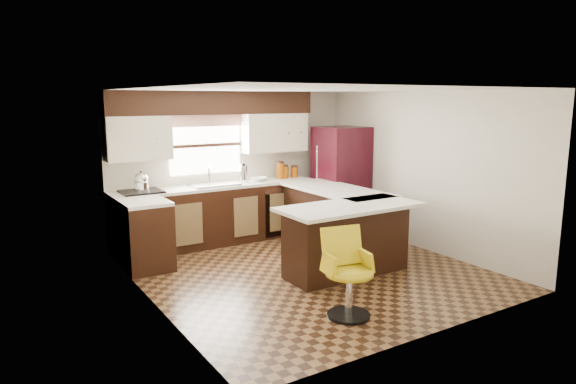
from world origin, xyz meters
TOP-DOWN VIEW (x-y plane):
  - floor at (0.00, 0.00)m, footprint 4.40×4.40m
  - ceiling at (0.00, 0.00)m, footprint 4.40×4.40m
  - wall_back at (0.00, 2.20)m, footprint 4.40×0.00m
  - wall_front at (0.00, -2.20)m, footprint 4.40×0.00m
  - wall_left at (-2.10, 0.00)m, footprint 0.00×4.40m
  - wall_right at (2.10, 0.00)m, footprint 0.00×4.40m
  - base_cab_back at (-0.45, 1.90)m, footprint 3.30×0.60m
  - base_cab_left at (-1.80, 1.25)m, footprint 0.60×0.70m
  - counter_back at (-0.45, 1.90)m, footprint 3.30×0.60m
  - counter_left at (-1.80, 1.25)m, footprint 0.60×0.70m
  - soffit at (-0.40, 2.03)m, footprint 3.40×0.35m
  - upper_cab_left at (-1.62, 2.03)m, footprint 0.94×0.35m
  - upper_cab_right at (0.68, 2.03)m, footprint 1.14×0.35m
  - window_pane at (-0.50, 2.18)m, footprint 1.20×0.02m
  - valance at (-0.50, 2.14)m, footprint 1.30×0.06m
  - sink at (-0.50, 1.88)m, footprint 0.75×0.45m
  - dishwasher at (0.55, 1.61)m, footprint 0.58×0.03m
  - cooktop at (-1.65, 1.88)m, footprint 0.58×0.50m
  - peninsula_long at (0.90, 0.62)m, footprint 0.60×1.95m
  - peninsula_return at (0.38, -0.35)m, footprint 1.65×0.60m
  - counter_pen_long at (0.95, 0.62)m, footprint 0.84×1.95m
  - counter_pen_return at (0.35, -0.44)m, footprint 1.89×0.84m
  - refrigerator at (1.69, 1.48)m, footprint 0.78×0.75m
  - bar_chair at (-0.46, -1.44)m, footprint 0.59×0.59m
  - kettle at (-1.64, 1.88)m, footprint 0.21×0.21m
  - percolator at (0.02, 1.90)m, footprint 0.13×0.13m
  - mixing_bowl at (0.31, 1.90)m, footprint 0.29×0.29m
  - canister_large at (0.74, 1.92)m, footprint 0.13×0.13m
  - canister_med at (0.82, 1.92)m, footprint 0.13×0.13m
  - canister_small at (1.02, 1.92)m, footprint 0.13×0.13m

SIDE VIEW (x-z plane):
  - floor at x=0.00m, z-range 0.00..0.00m
  - dishwasher at x=0.55m, z-range 0.04..0.82m
  - base_cab_back at x=-0.45m, z-range 0.00..0.90m
  - base_cab_left at x=-1.80m, z-range 0.00..0.90m
  - peninsula_long at x=0.90m, z-range 0.00..0.90m
  - peninsula_return at x=0.38m, z-range 0.00..0.90m
  - bar_chair at x=-0.46m, z-range 0.00..0.94m
  - refrigerator at x=1.69m, z-range 0.00..1.81m
  - counter_back at x=-0.45m, z-range 0.90..0.94m
  - counter_left at x=-1.80m, z-range 0.90..0.94m
  - counter_pen_long at x=0.95m, z-range 0.90..0.94m
  - counter_pen_return at x=0.35m, z-range 0.90..0.94m
  - cooktop at x=-1.65m, z-range 0.94..0.97m
  - sink at x=-0.50m, z-range 0.95..0.98m
  - mixing_bowl at x=0.31m, z-range 0.95..1.01m
  - canister_small at x=1.02m, z-range 0.95..1.12m
  - canister_med at x=0.82m, z-range 0.95..1.15m
  - canister_large at x=0.74m, z-range 0.95..1.21m
  - percolator at x=0.02m, z-range 0.95..1.22m
  - kettle at x=-1.64m, z-range 0.97..1.26m
  - wall_back at x=0.00m, z-range -1.00..3.40m
  - wall_front at x=0.00m, z-range -1.00..3.40m
  - wall_left at x=-2.10m, z-range -1.00..3.40m
  - wall_right at x=2.10m, z-range -1.00..3.40m
  - window_pane at x=-0.50m, z-range 1.10..2.00m
  - upper_cab_left at x=-1.62m, z-range 1.40..2.04m
  - upper_cab_right at x=0.68m, z-range 1.40..2.04m
  - valance at x=-0.50m, z-range 1.85..2.03m
  - soffit at x=-0.40m, z-range 2.04..2.40m
  - ceiling at x=0.00m, z-range 2.40..2.40m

